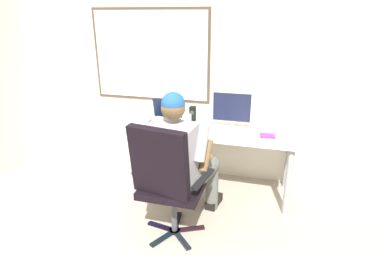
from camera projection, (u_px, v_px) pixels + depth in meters
wall_rear at (202, 51)px, 3.41m from camera, size 4.67×0.08×2.86m
desk at (213, 135)px, 3.27m from camera, size 1.69×0.67×0.72m
office_chair at (167, 177)px, 2.50m from camera, size 0.63×0.58×1.04m
person_seated at (182, 157)px, 2.71m from camera, size 0.59×0.83×1.24m
crt_monitor at (232, 108)px, 3.14m from camera, size 0.41×0.22×0.39m
laptop at (166, 115)px, 3.40m from camera, size 0.34×0.32×0.24m
wine_glass at (187, 119)px, 3.11m from camera, size 0.09×0.09×0.16m
desk_speaker at (193, 114)px, 3.38m from camera, size 0.07×0.08×0.17m
cd_case at (268, 136)px, 2.99m from camera, size 0.15×0.14×0.01m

